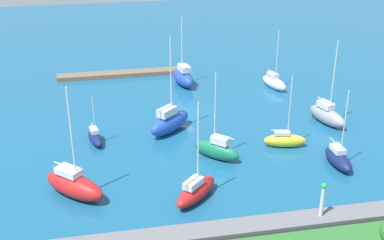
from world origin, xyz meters
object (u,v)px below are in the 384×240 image
(sailboat_red_by_breakwater, at_px, (74,185))
(sailboat_white_along_channel, at_px, (274,82))
(sailboat_green_far_south, at_px, (217,149))
(sailboat_red_lone_south, at_px, (196,191))
(sailboat_navy_center_basin, at_px, (338,158))
(harbor_beacon, at_px, (323,197))
(sailboat_yellow_west_end, at_px, (285,140))
(sailboat_blue_mid_basin, at_px, (183,77))
(sailboat_gray_off_beacon, at_px, (327,115))
(sailboat_blue_outer_mooring, at_px, (170,122))
(pier_dock, at_px, (122,74))
(sailboat_navy_east_end, at_px, (95,137))

(sailboat_red_by_breakwater, height_order, sailboat_white_along_channel, sailboat_red_by_breakwater)
(sailboat_green_far_south, relative_size, sailboat_red_lone_south, 0.98)
(sailboat_green_far_south, bearing_deg, sailboat_navy_center_basin, -154.54)
(harbor_beacon, xyz_separation_m, sailboat_green_far_south, (6.83, -15.28, -2.07))
(sailboat_red_by_breakwater, relative_size, sailboat_yellow_west_end, 1.32)
(sailboat_red_by_breakwater, relative_size, sailboat_blue_mid_basin, 1.12)
(sailboat_gray_off_beacon, xyz_separation_m, sailboat_navy_center_basin, (3.72, 11.44, -0.31))
(sailboat_blue_mid_basin, relative_size, sailboat_blue_outer_mooring, 0.86)
(sailboat_yellow_west_end, bearing_deg, sailboat_blue_outer_mooring, 164.71)
(sailboat_green_far_south, height_order, sailboat_navy_center_basin, sailboat_green_far_south)
(sailboat_gray_off_beacon, bearing_deg, sailboat_blue_outer_mooring, -111.82)
(pier_dock, bearing_deg, sailboat_blue_outer_mooring, 101.64)
(sailboat_blue_outer_mooring, bearing_deg, sailboat_navy_east_end, 146.34)
(pier_dock, relative_size, sailboat_red_lone_south, 1.98)
(harbor_beacon, height_order, sailboat_blue_outer_mooring, sailboat_blue_outer_mooring)
(harbor_beacon, distance_m, sailboat_blue_mid_basin, 41.50)
(sailboat_red_by_breakwater, distance_m, sailboat_navy_center_basin, 31.03)
(pier_dock, distance_m, sailboat_yellow_west_end, 36.09)
(pier_dock, xyz_separation_m, sailboat_navy_center_basin, (-23.35, 36.65, 0.60))
(sailboat_red_by_breakwater, distance_m, sailboat_red_lone_south, 13.17)
(sailboat_red_by_breakwater, distance_m, sailboat_blue_mid_basin, 35.47)
(sailboat_yellow_west_end, bearing_deg, sailboat_blue_mid_basin, 122.22)
(sailboat_navy_east_end, height_order, sailboat_blue_outer_mooring, sailboat_blue_outer_mooring)
(sailboat_navy_east_end, xyz_separation_m, sailboat_navy_center_basin, (-28.55, 11.53, 0.16))
(sailboat_blue_outer_mooring, bearing_deg, sailboat_navy_center_basin, -76.73)
(pier_dock, distance_m, sailboat_blue_outer_mooring, 24.22)
(harbor_beacon, relative_size, sailboat_green_far_south, 0.34)
(pier_dock, height_order, sailboat_blue_mid_basin, sailboat_blue_mid_basin)
(sailboat_white_along_channel, bearing_deg, harbor_beacon, -30.93)
(sailboat_green_far_south, relative_size, sailboat_yellow_west_end, 1.15)
(sailboat_blue_mid_basin, bearing_deg, sailboat_navy_east_end, 128.63)
(sailboat_blue_outer_mooring, bearing_deg, harbor_beacon, -106.11)
(sailboat_red_lone_south, relative_size, sailboat_blue_outer_mooring, 0.85)
(sailboat_red_by_breakwater, relative_size, sailboat_gray_off_beacon, 1.06)
(sailboat_blue_mid_basin, bearing_deg, sailboat_gray_off_beacon, -149.84)
(pier_dock, height_order, sailboat_navy_center_basin, sailboat_navy_center_basin)
(sailboat_blue_mid_basin, relative_size, sailboat_yellow_west_end, 1.18)
(sailboat_blue_mid_basin, distance_m, sailboat_navy_center_basin, 33.08)
(pier_dock, xyz_separation_m, sailboat_blue_outer_mooring, (-4.88, 23.69, 1.16))
(pier_dock, bearing_deg, sailboat_blue_mid_basin, 146.38)
(pier_dock, distance_m, sailboat_red_by_breakwater, 38.17)
(harbor_beacon, height_order, sailboat_navy_east_end, sailboat_navy_east_end)
(sailboat_blue_mid_basin, distance_m, sailboat_yellow_west_end, 25.96)
(sailboat_white_along_channel, bearing_deg, sailboat_red_lone_south, -51.33)
(sailboat_yellow_west_end, xyz_separation_m, sailboat_red_lone_south, (13.63, 9.77, 0.15))
(pier_dock, relative_size, harbor_beacon, 5.99)
(sailboat_white_along_channel, xyz_separation_m, sailboat_blue_outer_mooring, (19.40, 12.89, 0.45))
(pier_dock, distance_m, sailboat_blue_mid_basin, 11.78)
(sailboat_gray_off_beacon, distance_m, sailboat_navy_center_basin, 12.03)
(sailboat_white_along_channel, bearing_deg, sailboat_gray_off_beacon, -7.59)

